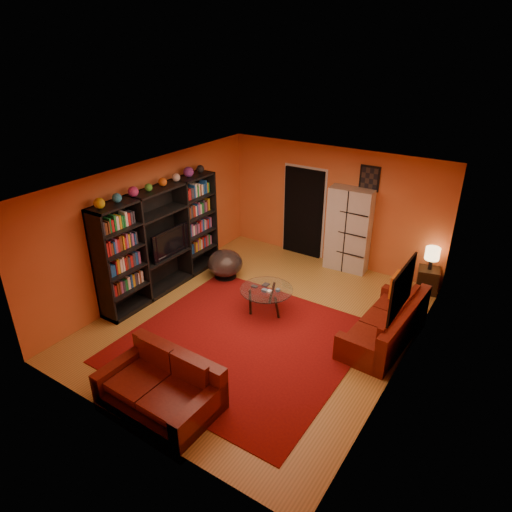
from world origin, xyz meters
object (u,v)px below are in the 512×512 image
Objects in this scene: tv at (167,241)px; side_table at (428,280)px; sofa at (389,326)px; entertainment_unit at (161,240)px; bowl_chair at (225,263)px; loveseat at (164,385)px; coffee_table at (266,291)px; storage_cabinet at (349,230)px; table_lamp at (432,254)px.

side_table is (4.47, 2.66, -0.75)m from tv.
tv is 4.46m from sofa.
tv is (0.05, 0.09, -0.05)m from entertainment_unit.
entertainment_unit is at bearing -127.28° from bowl_chair.
entertainment_unit is 3.39m from loveseat.
coffee_table is at bearing 1.72° from loveseat.
entertainment_unit is 1.47m from bowl_chair.
storage_cabinet reaches higher than loveseat.
entertainment_unit reaches higher than side_table.
entertainment_unit is at bearing -167.56° from sofa.
entertainment_unit reaches higher than sofa.
coffee_table is 1.94× the size of side_table.
tv reaches higher than side_table.
side_table is at bearing 89.91° from sofa.
entertainment_unit is at bearing -138.20° from storage_cabinet.
tv is at bearing 61.01° from entertainment_unit.
coffee_table is (-0.02, 2.74, 0.16)m from loveseat.
entertainment_unit reaches higher than table_lamp.
table_lamp reaches higher than bowl_chair.
tv is 1.96× the size of side_table.
sofa is (4.36, 0.63, -0.72)m from tv.
entertainment_unit is 1.43× the size of sofa.
table_lamp is at bearing 46.60° from coffee_table.
sofa is 2.81× the size of bowl_chair.
table_lamp reaches higher than sofa.
entertainment_unit is 4.53m from sofa.
tv is 0.58× the size of loveseat.
loveseat is 2.26× the size of bowl_chair.
table_lamp reaches higher than loveseat.
entertainment_unit reaches higher than loveseat.
bowl_chair is at bearing 24.67° from loveseat.
storage_cabinet is 3.97× the size of table_lamp.
loveseat is at bearing -138.69° from tv.
entertainment_unit is 3.06× the size of tv.
tv is 5.21m from table_lamp.
bowl_chair is (-1.46, 0.69, -0.12)m from coffee_table.
entertainment_unit is at bearing 151.01° from tv.
loveseat is at bearing -89.62° from coffee_table.
entertainment_unit reaches higher than coffee_table.
table_lamp is (0.12, 2.03, 0.54)m from sofa.
loveseat is (2.25, -2.41, -0.77)m from entertainment_unit.
coffee_table is at bearing 8.27° from entertainment_unit.
tv is 1.32× the size of bowl_chair.
bowl_chair is 4.17m from table_lamp.
loveseat is at bearing -113.79° from table_lamp.
sofa is 4.53× the size of table_lamp.
table_lamp is (3.75, 1.74, 0.50)m from bowl_chair.
bowl_chair is 1.61× the size of table_lamp.
loveseat is at bearing -121.42° from sofa.
bowl_chair reaches higher than coffee_table.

